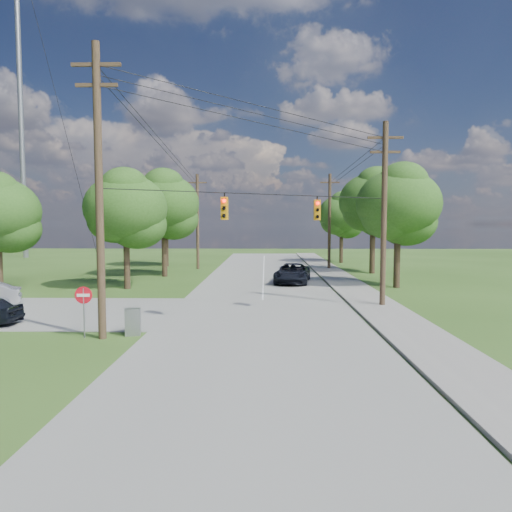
{
  "coord_description": "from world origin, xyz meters",
  "views": [
    {
      "loc": [
        2.16,
        -18.11,
        4.75
      ],
      "look_at": [
        1.69,
        5.0,
        3.13
      ],
      "focal_mm": 32.0,
      "sensor_mm": 36.0,
      "label": 1
    }
  ],
  "objects_px": {
    "car_main_north": "(292,273)",
    "pole_sw": "(99,188)",
    "do_not_enter_sign": "(84,300)",
    "pole_ne": "(384,211)",
    "control_cabinet": "(133,322)",
    "pole_north_e": "(329,221)",
    "pole_north_w": "(198,221)"
  },
  "relations": [
    {
      "from": "car_main_north",
      "to": "pole_sw",
      "type": "bearing_deg",
      "value": -107.39
    },
    {
      "from": "pole_north_e",
      "to": "do_not_enter_sign",
      "type": "height_order",
      "value": "pole_north_e"
    },
    {
      "from": "pole_north_w",
      "to": "do_not_enter_sign",
      "type": "xyz_separation_m",
      "value": [
        -0.38,
        -29.54,
        -3.53
      ]
    },
    {
      "from": "pole_north_e",
      "to": "do_not_enter_sign",
      "type": "relative_size",
      "value": 4.61
    },
    {
      "from": "pole_ne",
      "to": "car_main_north",
      "type": "xyz_separation_m",
      "value": [
        -4.55,
        10.42,
        -4.66
      ]
    },
    {
      "from": "pole_north_e",
      "to": "do_not_enter_sign",
      "type": "bearing_deg",
      "value": -115.8
    },
    {
      "from": "pole_north_e",
      "to": "control_cabinet",
      "type": "relative_size",
      "value": 8.62
    },
    {
      "from": "pole_north_e",
      "to": "pole_north_w",
      "type": "height_order",
      "value": "same"
    },
    {
      "from": "pole_ne",
      "to": "control_cabinet",
      "type": "relative_size",
      "value": 9.05
    },
    {
      "from": "car_main_north",
      "to": "control_cabinet",
      "type": "distance_m",
      "value": 19.11
    },
    {
      "from": "pole_ne",
      "to": "do_not_enter_sign",
      "type": "distance_m",
      "value": 16.61
    },
    {
      "from": "pole_ne",
      "to": "pole_north_e",
      "type": "relative_size",
      "value": 1.05
    },
    {
      "from": "pole_north_e",
      "to": "control_cabinet",
      "type": "height_order",
      "value": "pole_north_e"
    },
    {
      "from": "do_not_enter_sign",
      "to": "pole_north_w",
      "type": "bearing_deg",
      "value": 86.38
    },
    {
      "from": "car_main_north",
      "to": "control_cabinet",
      "type": "xyz_separation_m",
      "value": [
        -7.85,
        -17.42,
        -0.23
      ]
    },
    {
      "from": "do_not_enter_sign",
      "to": "pole_ne",
      "type": "bearing_deg",
      "value": 24.96
    },
    {
      "from": "car_main_north",
      "to": "pole_ne",
      "type": "bearing_deg",
      "value": -57.38
    },
    {
      "from": "pole_sw",
      "to": "pole_north_e",
      "type": "relative_size",
      "value": 1.2
    },
    {
      "from": "pole_sw",
      "to": "pole_ne",
      "type": "height_order",
      "value": "pole_sw"
    },
    {
      "from": "car_main_north",
      "to": "pole_north_w",
      "type": "bearing_deg",
      "value": 137.95
    },
    {
      "from": "do_not_enter_sign",
      "to": "car_main_north",
      "type": "bearing_deg",
      "value": 58.66
    },
    {
      "from": "pole_sw",
      "to": "pole_north_w",
      "type": "height_order",
      "value": "pole_sw"
    },
    {
      "from": "pole_north_e",
      "to": "pole_north_w",
      "type": "bearing_deg",
      "value": 180.0
    },
    {
      "from": "pole_sw",
      "to": "pole_ne",
      "type": "xyz_separation_m",
      "value": [
        13.5,
        7.6,
        -0.76
      ]
    },
    {
      "from": "pole_ne",
      "to": "pole_north_e",
      "type": "xyz_separation_m",
      "value": [
        -0.0,
        22.0,
        -0.34
      ]
    },
    {
      "from": "pole_north_w",
      "to": "pole_north_e",
      "type": "bearing_deg",
      "value": 0.0
    },
    {
      "from": "pole_north_e",
      "to": "pole_ne",
      "type": "bearing_deg",
      "value": -90.0
    },
    {
      "from": "pole_sw",
      "to": "control_cabinet",
      "type": "height_order",
      "value": "pole_sw"
    },
    {
      "from": "pole_north_e",
      "to": "pole_north_w",
      "type": "relative_size",
      "value": 1.0
    },
    {
      "from": "pole_north_e",
      "to": "control_cabinet",
      "type": "distance_m",
      "value": 31.87
    },
    {
      "from": "pole_north_w",
      "to": "do_not_enter_sign",
      "type": "height_order",
      "value": "pole_north_w"
    },
    {
      "from": "pole_ne",
      "to": "do_not_enter_sign",
      "type": "bearing_deg",
      "value": -152.16
    }
  ]
}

